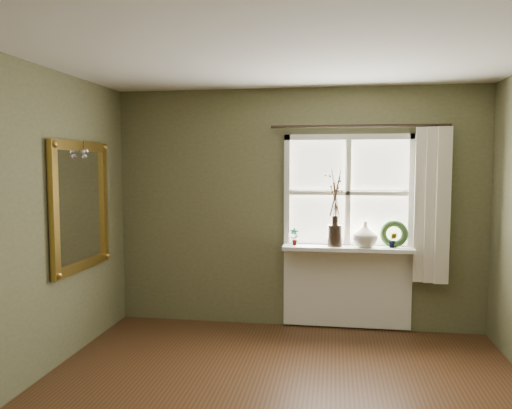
{
  "coord_description": "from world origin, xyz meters",
  "views": [
    {
      "loc": [
        0.41,
        -3.16,
        1.79
      ],
      "look_at": [
        -0.33,
        1.55,
        1.4
      ],
      "focal_mm": 35.0,
      "sensor_mm": 36.0,
      "label": 1
    }
  ],
  "objects_px": {
    "dark_jug": "(335,236)",
    "gilt_mirror": "(81,205)",
    "cream_vase": "(365,234)",
    "wreath": "(394,237)"
  },
  "relations": [
    {
      "from": "gilt_mirror",
      "to": "cream_vase",
      "type": "bearing_deg",
      "value": 18.35
    },
    {
      "from": "dark_jug",
      "to": "gilt_mirror",
      "type": "bearing_deg",
      "value": -159.44
    },
    {
      "from": "dark_jug",
      "to": "cream_vase",
      "type": "height_order",
      "value": "cream_vase"
    },
    {
      "from": "cream_vase",
      "to": "wreath",
      "type": "bearing_deg",
      "value": 7.69
    },
    {
      "from": "cream_vase",
      "to": "gilt_mirror",
      "type": "distance_m",
      "value": 2.86
    },
    {
      "from": "dark_jug",
      "to": "cream_vase",
      "type": "bearing_deg",
      "value": 0.0
    },
    {
      "from": "wreath",
      "to": "gilt_mirror",
      "type": "xyz_separation_m",
      "value": [
        -2.99,
        -0.93,
        0.37
      ]
    },
    {
      "from": "wreath",
      "to": "gilt_mirror",
      "type": "distance_m",
      "value": 3.15
    },
    {
      "from": "dark_jug",
      "to": "gilt_mirror",
      "type": "distance_m",
      "value": 2.57
    },
    {
      "from": "wreath",
      "to": "gilt_mirror",
      "type": "height_order",
      "value": "gilt_mirror"
    }
  ]
}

